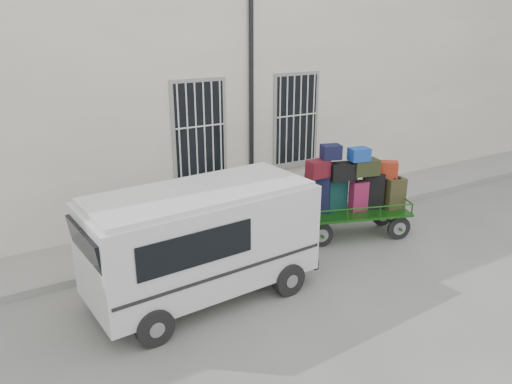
{
  "coord_description": "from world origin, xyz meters",
  "views": [
    {
      "loc": [
        -5.07,
        -7.35,
        4.66
      ],
      "look_at": [
        -0.07,
        1.0,
        1.29
      ],
      "focal_mm": 35.0,
      "sensor_mm": 36.0,
      "label": 1
    }
  ],
  "objects": [
    {
      "name": "building",
      "position": [
        0.0,
        5.5,
        3.0
      ],
      "size": [
        24.0,
        5.15,
        6.0
      ],
      "color": "beige",
      "rests_on": "ground"
    },
    {
      "name": "sidewalk",
      "position": [
        0.0,
        2.2,
        0.07
      ],
      "size": [
        24.0,
        1.7,
        0.15
      ],
      "primitive_type": "cube",
      "color": "gray",
      "rests_on": "ground"
    },
    {
      "name": "van",
      "position": [
        -1.87,
        -0.18,
        1.15
      ],
      "size": [
        4.09,
        2.03,
        2.01
      ],
      "rotation": [
        0.0,
        0.0,
        0.07
      ],
      "color": "silver",
      "rests_on": "ground"
    },
    {
      "name": "ground",
      "position": [
        0.0,
        0.0,
        0.0
      ],
      "size": [
        80.0,
        80.0,
        0.0
      ],
      "primitive_type": "plane",
      "color": "slate",
      "rests_on": "ground"
    },
    {
      "name": "luggage_cart",
      "position": [
        2.14,
        0.51,
        1.06
      ],
      "size": [
        2.81,
        1.77,
        2.15
      ],
      "rotation": [
        0.0,
        0.0,
        -0.33
      ],
      "color": "black",
      "rests_on": "ground"
    }
  ]
}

